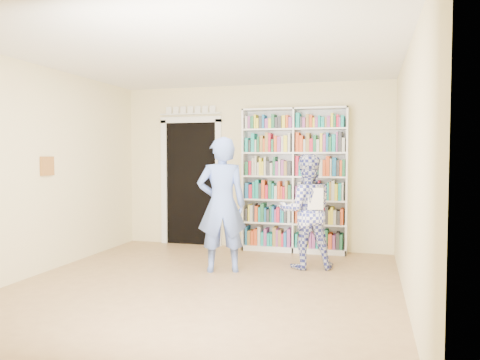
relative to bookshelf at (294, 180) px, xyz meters
name	(u,v)px	position (x,y,z in m)	size (l,w,h in m)	color
floor	(202,288)	(-0.71, -2.34, -1.15)	(5.00, 5.00, 0.00)	olive
ceiling	(201,53)	(-0.71, -2.34, 1.55)	(5.00, 5.00, 0.00)	white
wall_back	(253,167)	(-0.71, 0.16, 0.20)	(4.50, 4.50, 0.00)	beige
wall_left	(36,170)	(-2.96, -2.34, 0.20)	(5.00, 5.00, 0.00)	beige
wall_right	(409,174)	(1.54, -2.34, 0.20)	(5.00, 5.00, 0.00)	beige
bookshelf	(294,180)	(0.00, 0.00, 0.00)	(1.66, 0.31, 2.29)	white
doorway	(191,176)	(-1.81, 0.13, 0.02)	(1.10, 0.08, 2.43)	black
wall_art	(47,166)	(-2.94, -2.14, 0.25)	(0.03, 0.25, 0.25)	brown
man_blue	(222,205)	(-0.72, -1.54, -0.26)	(0.65, 0.43, 1.78)	#5F7DD4
man_plaid	(306,211)	(0.33, -1.05, -0.38)	(0.76, 0.59, 1.56)	#2F3590
paper_sheet	(316,199)	(0.48, -1.25, -0.18)	(0.20, 0.01, 0.29)	white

